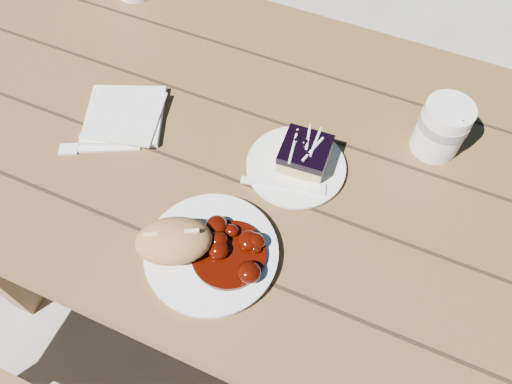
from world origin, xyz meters
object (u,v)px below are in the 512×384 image
at_px(main_plate, 212,254).
at_px(coffee_cup, 442,128).
at_px(dessert_plate, 296,167).
at_px(blueberry_cake, 305,154).
at_px(picnic_table, 361,233).
at_px(bread_roll, 174,241).

bearing_deg(main_plate, coffee_cup, 52.61).
distance_m(dessert_plate, coffee_cup, 0.28).
relative_size(main_plate, blueberry_cake, 2.40).
bearing_deg(coffee_cup, picnic_table, -115.68).
height_order(main_plate, bread_roll, bread_roll).
xyz_separation_m(main_plate, coffee_cup, (0.29, 0.38, 0.05)).
distance_m(picnic_table, main_plate, 0.36).
distance_m(bread_roll, coffee_cup, 0.53).
relative_size(picnic_table, blueberry_cake, 21.95).
distance_m(main_plate, bread_roll, 0.07).
height_order(bread_roll, dessert_plate, bread_roll).
relative_size(main_plate, bread_roll, 1.75).
bearing_deg(blueberry_cake, dessert_plate, -127.61).
bearing_deg(main_plate, picnic_table, 46.73).
height_order(dessert_plate, blueberry_cake, blueberry_cake).
height_order(picnic_table, coffee_cup, coffee_cup).
bearing_deg(bread_roll, blueberry_cake, 63.35).
xyz_separation_m(picnic_table, blueberry_cake, (-0.14, 0.01, 0.20)).
bearing_deg(dessert_plate, coffee_cup, 34.59).
height_order(picnic_table, main_plate, main_plate).
bearing_deg(dessert_plate, blueberry_cake, 56.31).
bearing_deg(bread_roll, main_plate, 19.98).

